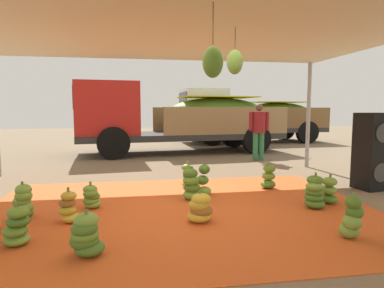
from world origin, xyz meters
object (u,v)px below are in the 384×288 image
(banana_bunch_1, at_px, (69,208))
(banana_bunch_4, at_px, (188,177))
(banana_bunch_0, at_px, (17,227))
(banana_bunch_6, at_px, (269,177))
(banana_bunch_9, at_px, (200,208))
(banana_bunch_13, at_px, (204,182))
(banana_bunch_11, at_px, (352,218))
(speaker_stack, at_px, (373,151))
(cargo_truck_main, at_px, (176,117))
(cargo_truck_far, at_px, (248,116))
(banana_bunch_5, at_px, (23,203))
(banana_bunch_12, at_px, (314,193))
(worker_0, at_px, (259,127))
(banana_bunch_7, at_px, (91,197))
(banana_bunch_8, at_px, (329,191))
(banana_bunch_10, at_px, (191,185))
(banana_bunch_14, at_px, (86,236))

(banana_bunch_1, distance_m, banana_bunch_4, 2.55)
(banana_bunch_0, relative_size, banana_bunch_6, 1.00)
(banana_bunch_9, height_order, banana_bunch_13, banana_bunch_13)
(banana_bunch_11, bearing_deg, speaker_stack, 48.57)
(banana_bunch_6, relative_size, speaker_stack, 0.34)
(cargo_truck_main, bearing_deg, cargo_truck_far, 40.64)
(banana_bunch_6, bearing_deg, banana_bunch_5, -163.69)
(banana_bunch_12, bearing_deg, worker_0, 79.57)
(banana_bunch_7, xyz_separation_m, banana_bunch_8, (3.76, -0.33, 0.03))
(cargo_truck_main, xyz_separation_m, worker_0, (2.22, -2.15, -0.25))
(banana_bunch_4, relative_size, banana_bunch_9, 1.10)
(banana_bunch_1, xyz_separation_m, banana_bunch_8, (3.98, 0.26, 0.00))
(banana_bunch_10, relative_size, cargo_truck_main, 0.08)
(banana_bunch_5, relative_size, banana_bunch_12, 0.97)
(banana_bunch_8, distance_m, banana_bunch_10, 2.24)
(banana_bunch_13, bearing_deg, speaker_stack, 0.36)
(banana_bunch_7, bearing_deg, banana_bunch_6, 14.44)
(banana_bunch_7, relative_size, banana_bunch_11, 0.76)
(banana_bunch_13, bearing_deg, worker_0, 57.46)
(banana_bunch_1, bearing_deg, banana_bunch_7, 69.51)
(banana_bunch_5, xyz_separation_m, speaker_stack, (6.01, 0.84, 0.49))
(banana_bunch_6, relative_size, banana_bunch_13, 0.85)
(banana_bunch_9, xyz_separation_m, banana_bunch_14, (-1.37, -0.84, 0.03))
(banana_bunch_4, distance_m, banana_bunch_10, 0.89)
(banana_bunch_12, bearing_deg, speaker_stack, 29.62)
(cargo_truck_main, distance_m, worker_0, 3.10)
(banana_bunch_10, height_order, banana_bunch_12, banana_bunch_10)
(banana_bunch_13, distance_m, banana_bunch_14, 2.74)
(banana_bunch_6, height_order, banana_bunch_13, banana_bunch_13)
(banana_bunch_6, bearing_deg, banana_bunch_14, -140.16)
(banana_bunch_6, xyz_separation_m, cargo_truck_far, (2.53, 8.75, 1.00))
(worker_0, bearing_deg, banana_bunch_9, -118.14)
(banana_bunch_5, distance_m, banana_bunch_14, 1.69)
(banana_bunch_4, distance_m, banana_bunch_13, 0.70)
(worker_0, bearing_deg, banana_bunch_6, -107.44)
(banana_bunch_11, height_order, cargo_truck_far, cargo_truck_far)
(cargo_truck_main, bearing_deg, worker_0, -44.07)
(banana_bunch_10, xyz_separation_m, cargo_truck_main, (0.47, 6.18, 0.99))
(banana_bunch_8, distance_m, banana_bunch_12, 0.40)
(banana_bunch_4, height_order, banana_bunch_9, banana_bunch_4)
(banana_bunch_4, height_order, banana_bunch_5, banana_bunch_5)
(banana_bunch_0, height_order, cargo_truck_main, cargo_truck_main)
(banana_bunch_14, bearing_deg, worker_0, 55.45)
(banana_bunch_0, bearing_deg, banana_bunch_4, 46.57)
(banana_bunch_14, height_order, speaker_stack, speaker_stack)
(banana_bunch_1, bearing_deg, banana_bunch_11, -18.53)
(banana_bunch_7, height_order, banana_bunch_13, banana_bunch_13)
(banana_bunch_5, relative_size, banana_bunch_10, 0.94)
(banana_bunch_1, height_order, banana_bunch_12, banana_bunch_12)
(banana_bunch_10, height_order, speaker_stack, speaker_stack)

